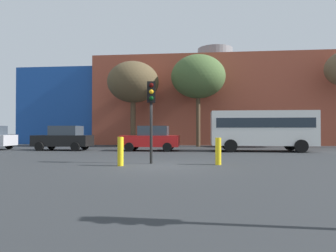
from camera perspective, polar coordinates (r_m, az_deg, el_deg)
The scene contains 10 objects.
ground_plane at distance 12.36m, azimuth -1.72°, elevation -7.43°, with size 200.00×200.00×0.00m, color #2D3033.
building_backdrop at distance 35.75m, azimuth 8.80°, elevation 3.82°, with size 41.62×12.69×10.87m.
parked_car_1 at distance 23.18m, azimuth -18.88°, elevation -2.15°, with size 4.03×1.98×1.75m.
parked_car_2 at distance 21.32m, azimuth -3.17°, elevation -2.33°, with size 4.01×1.97×1.74m.
white_bus at distance 21.71m, azimuth 17.09°, elevation -0.27°, with size 6.80×2.62×2.72m.
traffic_light_island at distance 13.17m, azimuth -3.15°, elevation 4.29°, with size 0.40×0.39×3.52m.
bare_tree_1 at distance 27.51m, azimuth 5.65°, elevation 9.10°, with size 4.81×4.81×8.12m.
bare_tree_2 at distance 27.88m, azimuth -6.52°, elevation 8.06°, with size 4.61×4.61×7.62m.
bollard_yellow_0 at distance 12.40m, azimuth -8.86°, elevation -4.71°, with size 0.24×0.24×1.16m, color yellow.
bollard_yellow_1 at distance 12.83m, azimuth 9.35°, elevation -4.66°, with size 0.24×0.24×1.12m, color yellow.
Camera 1 is at (1.63, -12.17, 1.42)m, focal length 32.67 mm.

